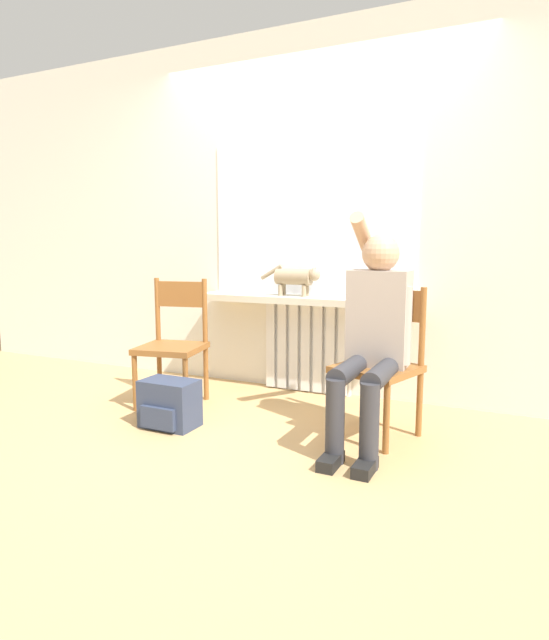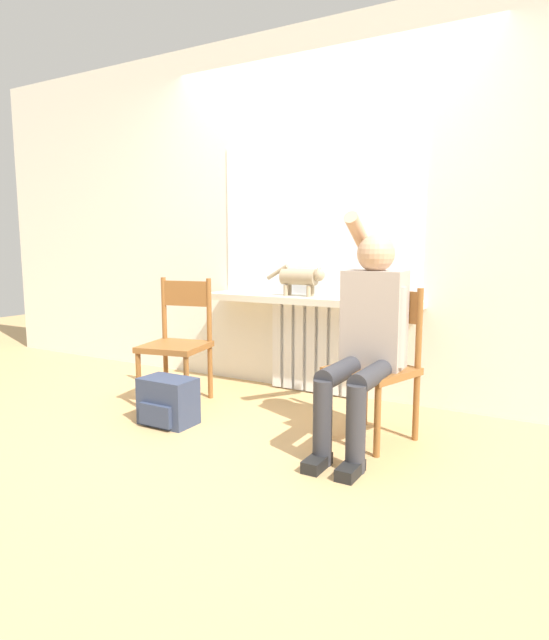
% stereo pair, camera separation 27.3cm
% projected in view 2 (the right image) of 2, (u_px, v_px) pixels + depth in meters
% --- Properties ---
extents(ground_plane, '(12.00, 12.00, 0.00)m').
position_uv_depth(ground_plane, '(226.00, 439.00, 3.11)').
color(ground_plane, tan).
extents(wall_with_window, '(7.00, 0.06, 2.70)m').
position_uv_depth(wall_with_window, '(319.00, 213.00, 3.97)').
color(wall_with_window, white).
rests_on(wall_with_window, ground_plane).
extents(radiator, '(0.69, 0.08, 0.69)m').
position_uv_depth(radiator, '(313.00, 348.00, 4.05)').
color(radiator, white).
rests_on(radiator, ground_plane).
extents(windowsill, '(1.66, 0.28, 0.05)m').
position_uv_depth(windowsill, '(308.00, 300.00, 3.92)').
color(windowsill, beige).
rests_on(windowsill, radiator).
extents(window_glass, '(1.60, 0.01, 1.14)m').
position_uv_depth(window_glass, '(317.00, 219.00, 3.95)').
color(window_glass, white).
rests_on(window_glass, windowsill).
extents(chair_left, '(0.49, 0.49, 0.88)m').
position_uv_depth(chair_left, '(178.00, 340.00, 3.80)').
color(chair_left, brown).
rests_on(chair_left, ground_plane).
extents(chair_right, '(0.52, 0.52, 0.88)m').
position_uv_depth(chair_right, '(376.00, 363.00, 3.07)').
color(chair_right, brown).
rests_on(chair_right, ground_plane).
extents(person, '(0.36, 1.03, 1.30)m').
position_uv_depth(person, '(368.00, 331.00, 2.94)').
color(person, '#333338').
rests_on(person, ground_plane).
extents(cat, '(0.48, 0.12, 0.23)m').
position_uv_depth(cat, '(301.00, 277.00, 3.94)').
color(cat, '#9E896B').
rests_on(cat, windowsill).
extents(backpack, '(0.34, 0.25, 0.29)m').
position_uv_depth(backpack, '(168.00, 401.00, 3.35)').
color(backpack, '#333D56').
rests_on(backpack, ground_plane).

